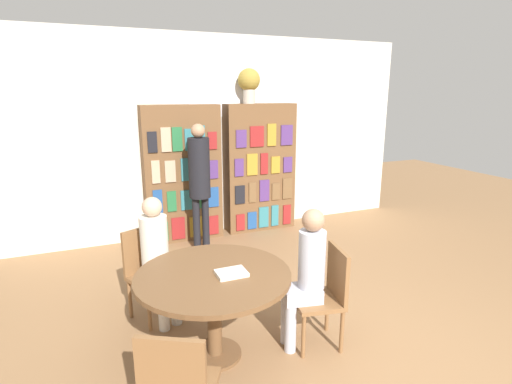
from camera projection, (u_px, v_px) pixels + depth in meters
wall_back at (218, 136)px, 6.14m from camera, size 6.40×0.07×3.00m
bookshelf_left at (183, 174)px, 5.86m from camera, size 1.12×0.34×2.00m
bookshelf_right at (260, 168)px, 6.33m from camera, size 1.12×0.34×2.00m
flower_vase at (249, 82)px, 5.94m from camera, size 0.33×0.33×0.51m
reading_table at (214, 287)px, 3.23m from camera, size 1.26×1.26×0.76m
chair_left_side at (148, 268)px, 3.90m from camera, size 0.53×0.53×0.89m
chair_far_side at (326, 292)px, 3.45m from camera, size 0.47×0.47×0.89m
seated_reader_left at (158, 254)px, 3.73m from camera, size 0.37×0.40×1.24m
seated_reader_right at (306, 272)px, 3.37m from camera, size 0.37×0.29×1.25m
librarian_standing at (199, 174)px, 5.44m from camera, size 0.29×0.56×1.76m
open_book_on_table at (231, 273)px, 3.17m from camera, size 0.24×0.18×0.03m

